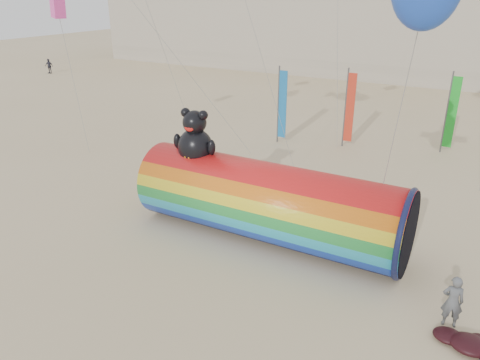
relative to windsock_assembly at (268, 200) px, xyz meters
The scene contains 5 objects.
ground 2.96m from the windsock_assembly, 139.27° to the right, with size 160.00×160.00×0.00m, color #CCB58C.
windsock_assembly is the anchor object (origin of this frame).
kite_handler 7.90m from the windsock_assembly, 16.66° to the right, with size 0.66×0.43×1.80m, color #54585C.
fabric_bundle 9.10m from the windsock_assembly, 20.32° to the right, with size 2.62×1.35×0.41m.
festival_banners 13.83m from the windsock_assembly, 91.16° to the left, with size 10.78×3.37×5.20m.
Camera 1 is at (9.44, -14.38, 9.97)m, focal length 35.00 mm.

